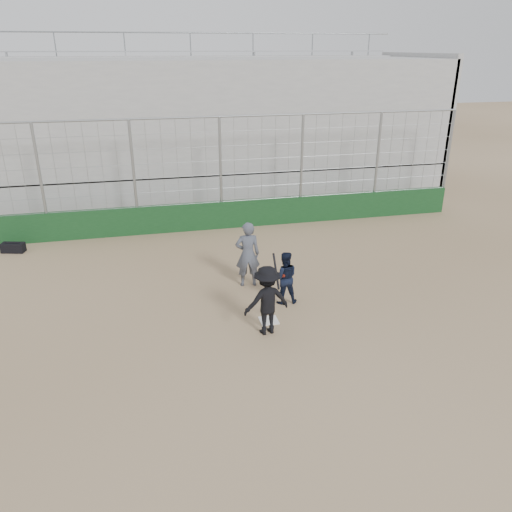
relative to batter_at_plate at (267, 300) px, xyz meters
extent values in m
plane|color=brown|center=(0.18, 0.48, -0.84)|extent=(90.00, 90.00, 0.00)
cube|color=white|center=(0.18, 0.48, -0.82)|extent=(0.44, 0.44, 0.02)
cube|color=#113617|center=(0.18, 7.48, -0.34)|extent=(18.00, 0.25, 1.00)
cylinder|color=gray|center=(0.18, 7.48, 1.16)|extent=(0.10, 0.10, 4.00)
cylinder|color=gray|center=(9.18, 7.48, 1.16)|extent=(0.10, 0.10, 4.00)
cylinder|color=gray|center=(0.18, 7.48, 3.16)|extent=(18.00, 0.07, 0.07)
cube|color=#969696|center=(0.18, 12.43, -0.04)|extent=(20.00, 6.70, 1.60)
cube|color=#969696|center=(0.18, 12.43, 2.86)|extent=(20.00, 6.70, 4.20)
cube|color=#969696|center=(10.18, 12.43, 2.06)|extent=(0.25, 6.70, 6.10)
cylinder|color=gray|center=(0.18, 15.58, 5.96)|extent=(20.00, 0.06, 0.06)
imported|color=black|center=(0.00, 0.00, 0.00)|extent=(1.16, 0.78, 1.67)
cylinder|color=black|center=(0.25, 0.15, 0.64)|extent=(0.07, 0.57, 0.71)
imported|color=black|center=(0.79, 1.30, -0.37)|extent=(0.74, 0.60, 0.94)
sphere|color=maroon|center=(0.79, 1.30, 0.02)|extent=(0.28, 0.28, 0.28)
imported|color=#464C59|center=(0.10, 2.55, 0.00)|extent=(0.71, 0.50, 1.67)
cube|color=black|center=(-6.85, 6.65, -0.68)|extent=(0.78, 0.48, 0.31)
cylinder|color=black|center=(-6.85, 6.65, -0.51)|extent=(0.47, 0.16, 0.04)
camera|label=1|loc=(-2.51, -9.81, 5.35)|focal=35.00mm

